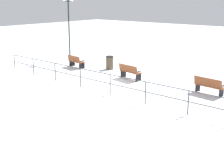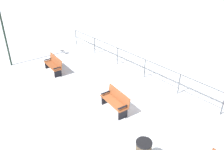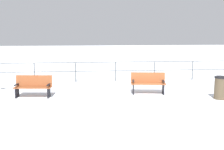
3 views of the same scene
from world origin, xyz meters
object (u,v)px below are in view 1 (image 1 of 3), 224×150
bench_second (130,72)px  bench_nearest (209,86)px  trash_bin (110,63)px  lamppost_middle (69,14)px  bench_third (76,61)px

bench_second → bench_nearest: bearing=-79.9°
bench_second → trash_bin: bearing=72.9°
lamppost_middle → trash_bin: size_ratio=5.26×
bench_nearest → bench_third: bench_nearest is taller
bench_nearest → bench_third: 9.88m
bench_nearest → bench_second: size_ratio=1.00×
bench_second → lamppost_middle: 8.11m
lamppost_middle → trash_bin: lamppost_middle is taller
bench_second → lamppost_middle: bearing=85.0°
bench_nearest → bench_second: bench_second is taller
bench_nearest → trash_bin: trash_bin is taller
bench_nearest → bench_second: (-0.18, 4.94, 0.01)m
bench_third → trash_bin: 2.49m
bench_second → lamppost_middle: (1.68, 7.27, 3.15)m
bench_third → trash_bin: (1.14, -2.22, 0.02)m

